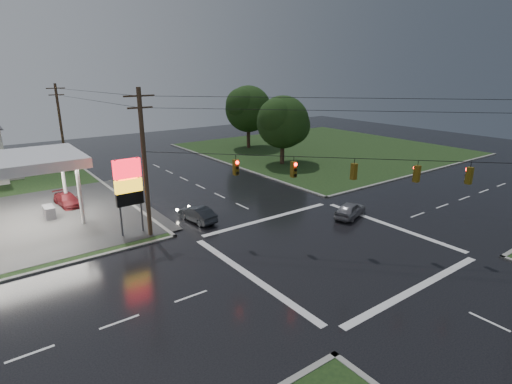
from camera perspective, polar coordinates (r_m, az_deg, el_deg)
ground at (r=29.27m, az=10.38°, el=-7.70°), size 120.00×120.00×0.00m
grass_ne at (r=64.53m, az=9.68°, el=6.07°), size 36.00×36.00×0.08m
pylon_sign at (r=30.97m, az=-17.77°, el=1.06°), size 2.00×0.35×6.00m
utility_pole_nw at (r=29.97m, az=-15.63°, el=4.11°), size 2.20×0.32×11.00m
utility_pole_n at (r=57.25m, az=-26.13°, el=8.71°), size 2.20×0.32×10.50m
traffic_signals at (r=27.22m, az=11.17°, el=4.79°), size 26.87×26.87×1.47m
tree_ne_near at (r=52.74m, az=3.98°, el=9.91°), size 7.99×6.80×8.98m
tree_ne_far at (r=63.95m, az=-0.99°, el=11.77°), size 8.46×7.20×9.80m
car_north at (r=33.54m, az=-8.38°, el=-3.13°), size 1.83×4.03×1.28m
car_crossing at (r=35.09m, az=13.31°, el=-2.46°), size 4.17×2.68×1.32m
car_pump at (r=40.92m, az=-25.36°, el=-0.99°), size 2.03×4.15×1.16m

